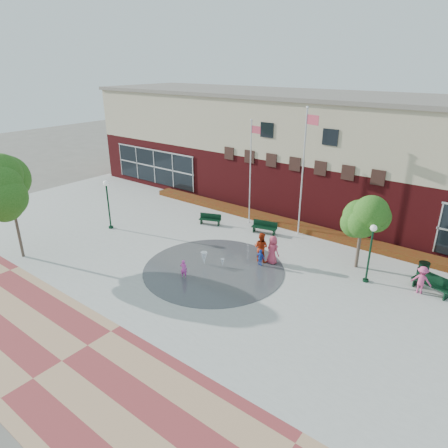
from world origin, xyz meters
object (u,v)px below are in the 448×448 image
Objects in this scene: child_splash at (184,269)px; trash_can at (423,270)px; tree_big_left at (9,187)px; bench_left at (210,221)px; flagpole_left at (251,168)px; flagpole_right at (304,166)px.

trash_can is at bearing -166.38° from child_splash.
bench_left is at bearing 62.40° from tree_big_left.
trash_can is at bearing 3.69° from flagpole_left.
bench_left is 14.83m from trash_can.
tree_big_left is 5.77× the size of child_splash.
flagpole_left is at bearing 58.83° from tree_big_left.
bench_left is 0.26× the size of tree_big_left.
flagpole_right is 5.22× the size of bench_left.
tree_big_left is at bearing -113.07° from flagpole_left.
flagpole_right is 1.38× the size of tree_big_left.
flagpole_right reaches higher than trash_can.
bench_left is 8.13m from child_splash.
bench_left is at bearing -175.68° from trash_can.
tree_big_left is at bearing 0.02° from child_splash.
flagpole_left is 6.97× the size of child_splash.
flagpole_right is 18.48m from tree_big_left.
flagpole_right reaches higher than flagpole_left.
bench_left is at bearing -84.66° from child_splash.
flagpole_right is 7.96× the size of child_splash.
child_splash is (-10.87, -8.23, 0.05)m from trash_can.
tree_big_left is (-8.18, -13.52, 0.27)m from flagpole_left.
child_splash is at bearing -142.85° from trash_can.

